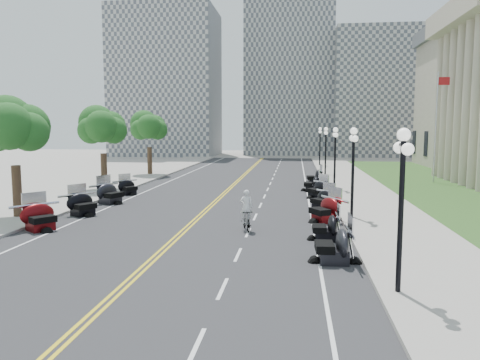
{
  "coord_description": "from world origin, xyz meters",
  "views": [
    {
      "loc": [
        5.46,
        -22.22,
        5.12
      ],
      "look_at": [
        2.2,
        5.09,
        2.0
      ],
      "focal_mm": 35.0,
      "sensor_mm": 36.0,
      "label": 1
    }
  ],
  "objects": [
    {
      "name": "lane_dash_18",
      "position": [
        3.2,
        48.0,
        0.01
      ],
      "size": [
        0.12,
        2.0,
        0.0
      ],
      "primitive_type": "cube",
      "color": "white",
      "rests_on": "road"
    },
    {
      "name": "centerline_yellow_a",
      "position": [
        -0.12,
        10.0,
        0.01
      ],
      "size": [
        0.12,
        90.0,
        0.0
      ],
      "primitive_type": "cube",
      "color": "yellow",
      "rests_on": "road"
    },
    {
      "name": "street_lamp_1",
      "position": [
        8.6,
        -8.0,
        2.6
      ],
      "size": [
        0.5,
        1.2,
        4.9
      ],
      "primitive_type": null,
      "color": "black",
      "rests_on": "sidewalk_north"
    },
    {
      "name": "motorcycle_s_7",
      "position": [
        -6.87,
        7.55,
        0.77
      ],
      "size": [
        2.91,
        2.91,
        1.53
      ],
      "primitive_type": null,
      "rotation": [
        0.0,
        0.0,
        1.13
      ],
      "color": "black",
      "rests_on": "road"
    },
    {
      "name": "lane_dash_17",
      "position": [
        3.2,
        44.0,
        0.01
      ],
      "size": [
        0.12,
        2.0,
        0.0
      ],
      "primitive_type": "cube",
      "color": "white",
      "rests_on": "road"
    },
    {
      "name": "centerline_yellow_b",
      "position": [
        0.12,
        10.0,
        0.01
      ],
      "size": [
        0.12,
        90.0,
        0.0
      ],
      "primitive_type": "cube",
      "color": "yellow",
      "rests_on": "road"
    },
    {
      "name": "ground",
      "position": [
        0.0,
        0.0,
        0.0
      ],
      "size": [
        160.0,
        160.0,
        0.0
      ],
      "primitive_type": "plane",
      "color": "gray"
    },
    {
      "name": "street_lamp_5",
      "position": [
        8.6,
        40.0,
        2.6
      ],
      "size": [
        0.5,
        1.2,
        4.9
      ],
      "primitive_type": null,
      "color": "black",
      "rests_on": "sidewalk_north"
    },
    {
      "name": "motorcycle_n_5",
      "position": [
        6.87,
        -1.1,
        0.67
      ],
      "size": [
        1.93,
        1.93,
        1.34
      ],
      "primitive_type": null,
      "rotation": [
        0.0,
        0.0,
        -1.56
      ],
      "color": "black",
      "rests_on": "road"
    },
    {
      "name": "lane_dash_14",
      "position": [
        3.2,
        32.0,
        0.01
      ],
      "size": [
        0.12,
        2.0,
        0.0
      ],
      "primitive_type": "cube",
      "color": "white",
      "rests_on": "road"
    },
    {
      "name": "tree_2",
      "position": [
        -10.0,
        2.0,
        4.75
      ],
      "size": [
        4.8,
        4.8,
        9.2
      ],
      "primitive_type": null,
      "color": "#235619",
      "rests_on": "sidewalk_south"
    },
    {
      "name": "lane_dash_12",
      "position": [
        3.2,
        24.0,
        0.01
      ],
      "size": [
        0.12,
        2.0,
        0.0
      ],
      "primitive_type": "cube",
      "color": "white",
      "rests_on": "road"
    },
    {
      "name": "road",
      "position": [
        0.0,
        10.0,
        0.0
      ],
      "size": [
        16.0,
        90.0,
        0.01
      ],
      "primitive_type": "cube",
      "color": "#333335",
      "rests_on": "ground"
    },
    {
      "name": "distant_block_b",
      "position": [
        4.0,
        68.0,
        15.0
      ],
      "size": [
        16.0,
        12.0,
        30.0
      ],
      "primitive_type": "cube",
      "color": "gray",
      "rests_on": "ground"
    },
    {
      "name": "motorcycle_s_5",
      "position": [
        -7.12,
        -0.72,
        0.76
      ],
      "size": [
        3.03,
        3.03,
        1.51
      ],
      "primitive_type": null,
      "rotation": [
        0.0,
        0.0,
        0.92
      ],
      "color": "#590A0C",
      "rests_on": "road"
    },
    {
      "name": "flagpole",
      "position": [
        18.0,
        22.0,
        5.0
      ],
      "size": [
        1.1,
        0.2,
        10.0
      ],
      "primitive_type": null,
      "color": "silver",
      "rests_on": "ground"
    },
    {
      "name": "street_lamp_3",
      "position": [
        8.6,
        16.0,
        2.6
      ],
      "size": [
        0.5,
        1.2,
        4.9
      ],
      "primitive_type": null,
      "color": "black",
      "rests_on": "sidewalk_north"
    },
    {
      "name": "lane_dash_6",
      "position": [
        3.2,
        0.0,
        0.01
      ],
      "size": [
        0.12,
        2.0,
        0.0
      ],
      "primitive_type": "cube",
      "color": "white",
      "rests_on": "road"
    },
    {
      "name": "motorcycle_n_10",
      "position": [
        7.17,
        20.18,
        0.72
      ],
      "size": [
        2.26,
        2.26,
        1.44
      ],
      "primitive_type": null,
      "rotation": [
        0.0,
        0.0,
        -1.47
      ],
      "color": "black",
      "rests_on": "road"
    },
    {
      "name": "lane_dash_3",
      "position": [
        3.2,
        -12.0,
        0.01
      ],
      "size": [
        0.12,
        2.0,
        0.0
      ],
      "primitive_type": "cube",
      "color": "white",
      "rests_on": "road"
    },
    {
      "name": "lane_dash_16",
      "position": [
        3.2,
        40.0,
        0.01
      ],
      "size": [
        0.12,
        2.0,
        0.0
      ],
      "primitive_type": "cube",
      "color": "white",
      "rests_on": "road"
    },
    {
      "name": "edge_line_north",
      "position": [
        6.4,
        10.0,
        0.01
      ],
      "size": [
        0.12,
        90.0,
        0.0
      ],
      "primitive_type": "cube",
      "color": "white",
      "rests_on": "road"
    },
    {
      "name": "lane_dash_7",
      "position": [
        3.2,
        4.0,
        0.01
      ],
      "size": [
        0.12,
        2.0,
        0.0
      ],
      "primitive_type": "cube",
      "color": "white",
      "rests_on": "road"
    },
    {
      "name": "tree_4",
      "position": [
        -10.0,
        26.0,
        4.75
      ],
      "size": [
        4.8,
        4.8,
        9.2
      ],
      "primitive_type": null,
      "color": "#235619",
      "rests_on": "sidewalk_south"
    },
    {
      "name": "sidewalk_south",
      "position": [
        -10.5,
        10.0,
        0.07
      ],
      "size": [
        5.0,
        90.0,
        0.15
      ],
      "primitive_type": "cube",
      "color": "#9E9991",
      "rests_on": "ground"
    },
    {
      "name": "bicycle",
      "position": [
        3.07,
        0.43,
        0.53
      ],
      "size": [
        0.97,
        1.84,
        1.06
      ],
      "primitive_type": "imported",
      "rotation": [
        0.0,
        0.0,
        0.28
      ],
      "color": "#A51414",
      "rests_on": "road"
    },
    {
      "name": "lane_dash_8",
      "position": [
        3.2,
        8.0,
        0.01
      ],
      "size": [
        0.12,
        2.0,
        0.0
      ],
      "primitive_type": "cube",
      "color": "white",
      "rests_on": "road"
    },
    {
      "name": "lane_dash_19",
      "position": [
        3.2,
        52.0,
        0.01
      ],
      "size": [
        0.12,
        2.0,
        0.0
      ],
      "primitive_type": "cube",
      "color": "white",
      "rests_on": "road"
    },
    {
      "name": "lane_dash_13",
      "position": [
        3.2,
        28.0,
        0.01
      ],
      "size": [
        0.12,
        2.0,
        0.0
      ],
      "primitive_type": "cube",
      "color": "white",
      "rests_on": "road"
    },
    {
      "name": "motorcycle_n_6",
      "position": [
        7.08,
        3.08,
        0.76
      ],
      "size": [
        2.97,
        2.97,
        1.52
      ],
      "primitive_type": null,
      "rotation": [
        0.0,
        0.0,
        -1.04
      ],
      "color": "#590A0C",
      "rests_on": "road"
    },
    {
      "name": "motorcycle_n_7",
      "position": [
        7.17,
        7.07,
        0.67
      ],
      "size": [
        2.7,
        2.7,
        1.34
      ],
      "primitive_type": null,
      "rotation": [
        0.0,
        0.0,
        -0.87
      ],
      "color": "black",
      "rests_on": "road"
    },
    {
      "name": "lane_dash_4",
      "position": [
        3.2,
        -8.0,
        0.01
      ],
      "size": [
        0.12,
        2.0,
        0.0
      ],
      "primitive_type": "cube",
      "color": "white",
      "rests_on": "road"
    },
    {
      "name": "lane_dash_9",
      "position": [
        3.2,
        12.0,
        0.01
      ],
      "size": [
        0.12,
        2.0,
        0.0
      ],
      "primitive_type": "cube",
      "color": "white",
      "rests_on": "road"
    },
    {
      "name": "distant_block_c",
      "position": [
        22.0,
        65.0,
        11.0
      ],
      "size": [
        20.0,
        14.0,
        22.0
      ],
      "primitive_type": "cube",
      "color": "gray",
      "rests_on": "ground"
    },
    {
      "name": "motorcycle_s_6",
      "position": [
        -6.8,
        3.29,
        0.73
      ],
      "size": [
        2.91,
        2.91,
        1.46
      ],
      "primitive_type": null,
      "rotation": [
        0.0,
        0.0,
        0.95
      ],
      "color": "black",
      "rests_on": "road"
    },
    {
      "name": "sidewalk_north",
      "position": [
        10.5,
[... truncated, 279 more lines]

